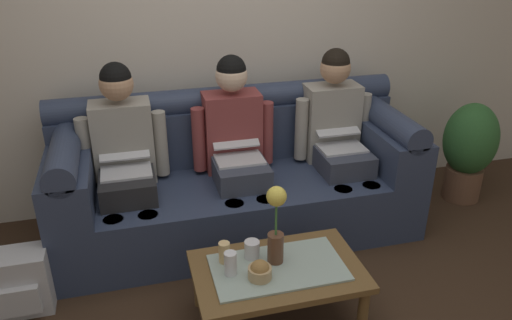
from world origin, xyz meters
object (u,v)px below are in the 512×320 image
object	(u,v)px
couch	(236,180)
person_right	(337,132)
cup_far_center	(252,249)
potted_plant	(469,147)
cup_near_right	(230,263)
flower_vase	(276,224)
snack_bowl	(260,271)
coffee_table	(278,275)
backpack_left	(20,283)
cup_near_left	(224,252)
person_left	(124,153)
person_middle	(236,142)

from	to	relation	value
couch	person_right	size ratio (longest dim) A/B	1.97
cup_far_center	potted_plant	xyz separation A→B (m)	(1.92, 0.82, 0.03)
cup_near_right	potted_plant	world-z (taller)	potted_plant
flower_vase	snack_bowl	distance (m)	0.25
couch	potted_plant	distance (m)	1.81
couch	coffee_table	size ratio (longest dim) A/B	2.72
cup_far_center	backpack_left	distance (m)	1.30
coffee_table	potted_plant	xyz separation A→B (m)	(1.81, 0.94, 0.13)
cup_near_right	cup_far_center	bearing A→B (deg)	38.22
cup_near_left	person_left	bearing A→B (deg)	118.14
person_left	coffee_table	size ratio (longest dim) A/B	1.38
person_middle	cup_near_right	xyz separation A→B (m)	(-0.25, -0.97, -0.24)
flower_vase	snack_bowl	bearing A→B (deg)	-134.86
person_right	cup_near_left	distance (m)	1.33
person_middle	cup_near_right	distance (m)	1.03
person_right	snack_bowl	world-z (taller)	person_right
person_left	backpack_left	world-z (taller)	person_left
person_right	cup_near_left	size ratio (longest dim) A/B	10.51
person_middle	cup_far_center	world-z (taller)	person_middle
snack_bowl	flower_vase	bearing A→B (deg)	45.14
cup_near_right	potted_plant	xyz separation A→B (m)	(2.06, 0.93, 0.01)
snack_bowl	cup_near_left	world-z (taller)	cup_near_left
snack_bowl	couch	bearing A→B (deg)	83.71
backpack_left	potted_plant	xyz separation A→B (m)	(3.16, 0.49, 0.25)
person_left	cup_near_left	world-z (taller)	person_left
person_right	backpack_left	distance (m)	2.20
snack_bowl	backpack_left	xyz separation A→B (m)	(-1.24, 0.51, -0.22)
person_right	backpack_left	world-z (taller)	person_right
person_middle	flower_vase	bearing A→B (deg)	-90.15
backpack_left	coffee_table	bearing A→B (deg)	-18.21
couch	flower_vase	bearing A→B (deg)	-90.15
snack_bowl	cup_near_right	bearing A→B (deg)	153.01
person_middle	backpack_left	world-z (taller)	person_middle
person_middle	potted_plant	distance (m)	1.82
flower_vase	cup_near_right	size ratio (longest dim) A/B	3.48
person_left	flower_vase	size ratio (longest dim) A/B	2.75
couch	person_right	distance (m)	0.78
flower_vase	couch	bearing A→B (deg)	89.85
backpack_left	cup_far_center	bearing A→B (deg)	-14.81
flower_vase	cup_near_left	distance (m)	0.32
person_left	cup_far_center	xyz separation A→B (m)	(0.61, -0.86, -0.25)
cup_near_right	snack_bowl	bearing A→B (deg)	-26.99
flower_vase	potted_plant	distance (m)	2.02
coffee_table	cup_near_right	bearing A→B (deg)	178.72
snack_bowl	cup_near_right	size ratio (longest dim) A/B	0.95
flower_vase	snack_bowl	world-z (taller)	flower_vase
coffee_table	flower_vase	distance (m)	0.29
coffee_table	potted_plant	bearing A→B (deg)	27.45
person_right	cup_near_left	bearing A→B (deg)	-138.70
cup_near_right	flower_vase	bearing A→B (deg)	10.12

